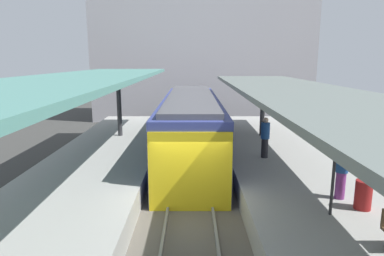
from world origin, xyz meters
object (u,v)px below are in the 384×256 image
at_px(platform_sign, 337,155).
at_px(passenger_near_bench, 266,137).
at_px(litter_bin, 365,195).
at_px(commuter_train, 192,126).
at_px(passenger_mid_platform, 343,171).

relative_size(platform_sign, passenger_near_bench, 1.31).
relative_size(litter_bin, passenger_near_bench, 0.48).
distance_m(commuter_train, passenger_near_bench, 4.31).
bearing_deg(passenger_mid_platform, passenger_near_bench, 107.17).
height_order(litter_bin, passenger_mid_platform, passenger_mid_platform).
xyz_separation_m(commuter_train, litter_bin, (4.69, -7.95, -0.33)).
relative_size(platform_sign, litter_bin, 2.76).
xyz_separation_m(commuter_train, passenger_mid_platform, (4.37, -7.24, 0.11)).
relative_size(platform_sign, passenger_mid_platform, 1.37).
bearing_deg(passenger_near_bench, litter_bin, -71.82).
relative_size(commuter_train, platform_sign, 5.81).
bearing_deg(passenger_near_bench, commuter_train, 135.48).
xyz_separation_m(commuter_train, passenger_near_bench, (3.07, -3.02, 0.15)).
relative_size(commuter_train, litter_bin, 16.04).
height_order(platform_sign, litter_bin, platform_sign).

